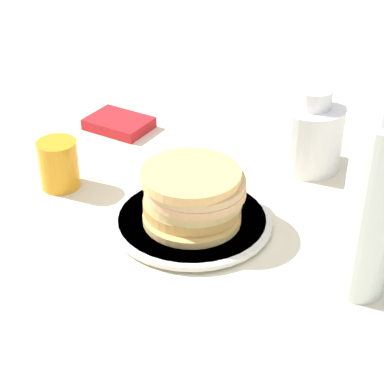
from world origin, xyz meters
The scene contains 7 objects.
ground_plane centered at (0.00, 0.00, 0.00)m, with size 4.00×4.00×0.00m, color beige.
plate centered at (0.02, 0.01, 0.01)m, with size 0.23×0.23×0.01m.
pancake_stack centered at (0.02, 0.01, 0.05)m, with size 0.15×0.15×0.08m.
juice_glass centered at (0.21, 0.15, 0.04)m, with size 0.06×0.06×0.08m.
cream_jug centered at (0.09, -0.23, 0.06)m, with size 0.11×0.11×0.14m.
water_bottle_near centered at (-0.19, -0.11, 0.12)m, with size 0.06×0.06×0.25m.
napkin centered at (0.36, 0.00, 0.01)m, with size 0.14×0.13×0.02m.
Camera 1 is at (-0.66, 0.34, 0.53)m, focal length 60.00 mm.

